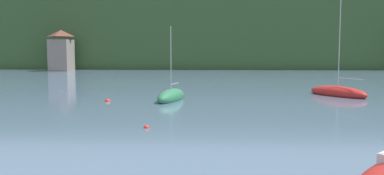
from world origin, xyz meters
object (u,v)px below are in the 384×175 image
Objects in this scene: shore_building_westcentral at (61,51)px; mooring_buoy_mid at (147,128)px; sailboat_far_3 at (338,93)px; sailboat_far_9 at (171,97)px; mooring_buoy_far at (108,101)px.

shore_building_westcentral reaches higher than mooring_buoy_mid.
sailboat_far_9 is (-18.10, -4.79, 0.01)m from sailboat_far_3.
sailboat_far_3 is 1.45× the size of sailboat_far_9.
mooring_buoy_mid is 14.80m from mooring_buoy_far.
sailboat_far_3 is (47.71, -47.39, -4.10)m from shore_building_westcentral.
shore_building_westcentral is 1.16× the size of sailboat_far_9.
mooring_buoy_mid is (-18.42, -19.39, -0.36)m from sailboat_far_3.
sailboat_far_9 is at bearing 70.39° from sailboat_far_3.
sailboat_far_3 reaches higher than mooring_buoy_mid.
sailboat_far_9 is 14.61m from mooring_buoy_mid.
shore_building_westcentral is at bearing 113.69° from mooring_buoy_mid.
sailboat_far_3 is at bearing -44.80° from shore_building_westcentral.
mooring_buoy_mid is 0.73× the size of mooring_buoy_far.
sailboat_far_3 is at bearing 46.47° from mooring_buoy_mid.
mooring_buoy_far is at bearing 69.04° from sailboat_far_3.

